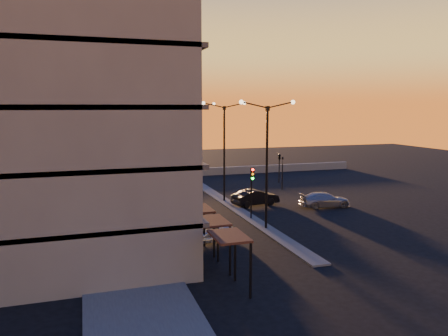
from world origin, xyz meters
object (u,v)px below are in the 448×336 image
Objects in this scene: traffic_light_main at (252,185)px; car_wagon at (325,200)px; car_sedan at (256,197)px; streetlamp_mid at (224,143)px; car_hatchback at (206,231)px.

traffic_light_main is 8.59m from car_wagon.
car_wagon is (5.70, -2.63, -0.06)m from car_sedan.
car_wagon is (8.00, -4.92, -4.92)m from streetlamp_mid.
car_hatchback is 11.83m from car_sedan.
streetlamp_mid reaches higher than car_hatchback.
car_hatchback is at bearing -138.96° from traffic_light_main.
car_hatchback is 1.00× the size of car_sedan.
car_sedan is 0.96× the size of car_wagon.
traffic_light_main reaches higher than car_wagon.
traffic_light_main is at bearing -90.00° from streetlamp_mid.
streetlamp_mid is 5.84m from car_sedan.
streetlamp_mid reaches higher than car_sedan.
car_wagon is at bearing 15.44° from traffic_light_main.
traffic_light_main reaches higher than car_sedan.
streetlamp_mid is 2.13× the size of car_hatchback.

